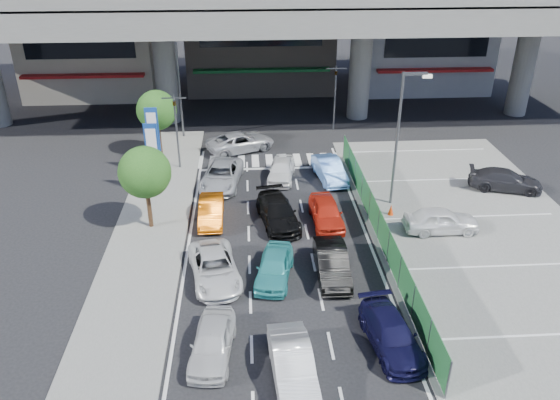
{
  "coord_description": "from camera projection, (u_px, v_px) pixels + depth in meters",
  "views": [
    {
      "loc": [
        -1.53,
        -22.67,
        15.42
      ],
      "look_at": [
        0.17,
        3.77,
        1.62
      ],
      "focal_mm": 35.0,
      "sensor_mm": 36.0,
      "label": 1
    }
  ],
  "objects": [
    {
      "name": "building_west",
      "position": [
        91.0,
        23.0,
        51.67
      ],
      "size": [
        12.0,
        10.9,
        13.0
      ],
      "color": "#A9A189",
      "rests_on": "ground"
    },
    {
      "name": "tree_far",
      "position": [
        157.0,
        110.0,
        38.11
      ],
      "size": [
        2.8,
        2.8,
        4.8
      ],
      "color": "#382314",
      "rests_on": "ground"
    },
    {
      "name": "ground",
      "position": [
        281.0,
        264.0,
        27.28
      ],
      "size": [
        120.0,
        120.0,
        0.0
      ],
      "primitive_type": "plane",
      "color": "black",
      "rests_on": "ground"
    },
    {
      "name": "sidewalk_left",
      "position": [
        152.0,
        227.0,
        30.39
      ],
      "size": [
        4.0,
        30.0,
        0.12
      ],
      "primitive_type": "cube",
      "color": "#5F5F5D",
      "rests_on": "ground"
    },
    {
      "name": "hatch_black_mid_right",
      "position": [
        332.0,
        263.0,
        26.08
      ],
      "size": [
        1.52,
        4.21,
        1.38
      ],
      "primitive_type": "imported",
      "rotation": [
        0.0,
        0.0,
        -0.01
      ],
      "color": "black",
      "rests_on": "ground"
    },
    {
      "name": "kei_truck_front_right",
      "position": [
        329.0,
        170.0,
        35.71
      ],
      "size": [
        2.05,
        4.36,
        1.38
      ],
      "primitive_type": "imported",
      "rotation": [
        0.0,
        0.0,
        0.14
      ],
      "color": "#5E94E9",
      "rests_on": "ground"
    },
    {
      "name": "taxi_orange_left",
      "position": [
        211.0,
        211.0,
        30.85
      ],
      "size": [
        1.38,
        3.84,
        1.26
      ],
      "primitive_type": "imported",
      "rotation": [
        0.0,
        0.0,
        0.01
      ],
      "color": "orange",
      "rests_on": "ground"
    },
    {
      "name": "parked_sedan_dgrey",
      "position": [
        505.0,
        180.0,
        34.28
      ],
      "size": [
        4.79,
        3.04,
        1.29
      ],
      "primitive_type": "imported",
      "rotation": [
        0.0,
        0.0,
        1.27
      ],
      "color": "#28272B",
      "rests_on": "parking_lot"
    },
    {
      "name": "fence_run",
      "position": [
        383.0,
        234.0,
        28.05
      ],
      "size": [
        0.16,
        22.0,
        1.8
      ],
      "primitive_type": null,
      "color": "#1F5B2D",
      "rests_on": "ground"
    },
    {
      "name": "wagon_silver_front_left",
      "position": [
        222.0,
        175.0,
        34.94
      ],
      "size": [
        2.96,
        5.24,
        1.38
      ],
      "primitive_type": "imported",
      "rotation": [
        0.0,
        0.0,
        -0.14
      ],
      "color": "#A3A6AB",
      "rests_on": "ground"
    },
    {
      "name": "taxi_teal_mid",
      "position": [
        274.0,
        267.0,
        25.87
      ],
      "size": [
        2.3,
        4.11,
        1.32
      ],
      "primitive_type": "imported",
      "rotation": [
        0.0,
        0.0,
        -0.2
      ],
      "color": "teal",
      "rests_on": "ground"
    },
    {
      "name": "traffic_light_left",
      "position": [
        175.0,
        114.0,
        35.73
      ],
      "size": [
        1.6,
        1.24,
        5.2
      ],
      "color": "#595B60",
      "rests_on": "ground"
    },
    {
      "name": "sedan_white_mid_left",
      "position": [
        215.0,
        268.0,
        25.83
      ],
      "size": [
        2.96,
        4.93,
        1.28
      ],
      "primitive_type": "imported",
      "rotation": [
        0.0,
        0.0,
        0.19
      ],
      "color": "silver",
      "rests_on": "ground"
    },
    {
      "name": "sedan_black_mid",
      "position": [
        278.0,
        212.0,
        30.58
      ],
      "size": [
        2.64,
        4.89,
        1.35
      ],
      "primitive_type": "imported",
      "rotation": [
        0.0,
        0.0,
        0.17
      ],
      "color": "black",
      "rests_on": "ground"
    },
    {
      "name": "parked_sedan_white",
      "position": [
        441.0,
        220.0,
        29.66
      ],
      "size": [
        4.06,
        1.67,
        1.38
      ],
      "primitive_type": "imported",
      "rotation": [
        0.0,
        0.0,
        1.56
      ],
      "color": "white",
      "rests_on": "parking_lot"
    },
    {
      "name": "parking_lot",
      "position": [
        481.0,
        235.0,
        29.66
      ],
      "size": [
        12.0,
        28.0,
        0.06
      ],
      "primitive_type": "cube",
      "color": "#5F5F5D",
      "rests_on": "ground"
    },
    {
      "name": "traffic_cone",
      "position": [
        391.0,
        210.0,
        31.49
      ],
      "size": [
        0.42,
        0.42,
        0.64
      ],
      "primitive_type": "cone",
      "rotation": [
        0.0,
        0.0,
        -0.37
      ],
      "color": "#ED400D",
      "rests_on": "parking_lot"
    },
    {
      "name": "taxi_orange_right",
      "position": [
        326.0,
        212.0,
        30.58
      ],
      "size": [
        1.81,
        4.12,
        1.38
      ],
      "primitive_type": "imported",
      "rotation": [
        0.0,
        0.0,
        0.04
      ],
      "color": "red",
      "rests_on": "ground"
    },
    {
      "name": "traffic_light_right",
      "position": [
        336.0,
        82.0,
        42.59
      ],
      "size": [
        1.6,
        1.24,
        5.2
      ],
      "color": "#595B60",
      "rests_on": "ground"
    },
    {
      "name": "building_east",
      "position": [
        422.0,
        24.0,
        53.71
      ],
      "size": [
        12.0,
        10.9,
        12.0
      ],
      "color": "gray",
      "rests_on": "ground"
    },
    {
      "name": "signboard_near",
      "position": [
        152.0,
        150.0,
        32.53
      ],
      "size": [
        0.8,
        0.14,
        4.7
      ],
      "color": "#595B60",
      "rests_on": "ground"
    },
    {
      "name": "street_lamp_left",
      "position": [
        181.0,
        77.0,
        40.65
      ],
      "size": [
        1.65,
        0.22,
        8.0
      ],
      "color": "#595B60",
      "rests_on": "ground"
    },
    {
      "name": "crossing_wagon_silver",
      "position": [
        241.0,
        142.0,
        40.12
      ],
      "size": [
        5.51,
        4.18,
        1.39
      ],
      "primitive_type": "imported",
      "rotation": [
        0.0,
        0.0,
        2.0
      ],
      "color": "#9A9BA1",
      "rests_on": "ground"
    },
    {
      "name": "street_lamp_right",
      "position": [
        401.0,
        129.0,
        30.79
      ],
      "size": [
        1.65,
        0.22,
        8.0
      ],
      "color": "#595B60",
      "rests_on": "ground"
    },
    {
      "name": "van_white_back_left",
      "position": [
        212.0,
        342.0,
        21.31
      ],
      "size": [
        1.99,
        4.04,
        1.32
      ],
      "primitive_type": "imported",
      "rotation": [
        0.0,
        0.0,
        -0.11
      ],
      "color": "silver",
      "rests_on": "ground"
    },
    {
      "name": "tree_near",
      "position": [
        145.0,
        172.0,
        28.86
      ],
      "size": [
        2.8,
        2.8,
        4.8
      ],
      "color": "#382314",
      "rests_on": "ground"
    },
    {
      "name": "expressway",
      "position": [
        263.0,
        12.0,
        42.7
      ],
      "size": [
        64.0,
        14.0,
        10.75
      ],
      "color": "#63635E",
      "rests_on": "ground"
    },
    {
      "name": "building_center",
      "position": [
        259.0,
        8.0,
        53.0
      ],
      "size": [
        14.0,
        10.9,
        15.0
      ],
      "color": "gray",
      "rests_on": "ground"
    },
    {
      "name": "hatch_white_back_mid",
      "position": [
        293.0,
        365.0,
        20.17
      ],
      "size": [
        1.78,
        4.29,
        1.38
      ],
      "primitive_type": "imported",
      "rotation": [
        0.0,
        0.0,
        0.08
      ],
      "color": "silver",
      "rests_on": "ground"
    },
    {
      "name": "minivan_navy_back",
      "position": [
        391.0,
        334.0,
        21.76
      ],
      "size": [
        2.29,
        4.45,
        1.23
      ],
      "primitive_type": "imported",
      "rotation": [
        0.0,
        0.0,
        0.14
      ],
      "color": "black",
      "rests_on": "ground"
    },
    {
      "name": "signboard_far",
      "position": [
        153.0,
        132.0,
        35.16
      ],
      "size": [
        0.8,
        0.14,
        4.7
      ],
      "color": "#595B60",
      "rests_on": "ground"
    },
    {
      "name": "sedan_white_front_mid",
      "position": [
        281.0,
        170.0,
        35.77
      ],
      "size": [
        2.23,
        4.15,
        1.34
      ],
      "primitive_type": "imported",
      "rotation": [
        0.0,
        0.0,
        -0.17
      ],
      "color": "silver",
      "rests_on": "ground"
    }
  ]
}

